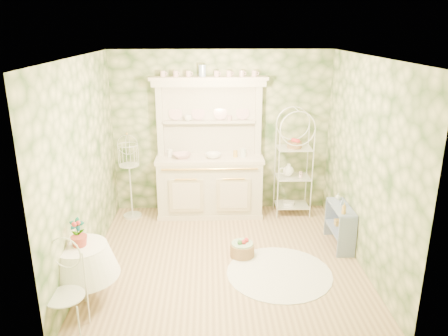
{
  "coord_description": "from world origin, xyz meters",
  "views": [
    {
      "loc": [
        -0.2,
        -5.31,
        3.05
      ],
      "look_at": [
        0.0,
        0.5,
        1.15
      ],
      "focal_mm": 35.0,
      "sensor_mm": 36.0,
      "label": 1
    }
  ],
  "objects_px": {
    "side_shelf": "(340,226)",
    "birdcage_stand": "(130,177)",
    "floor_basket": "(242,249)",
    "kitchen_dresser": "(210,149)",
    "cafe_chair": "(64,294)",
    "round_table": "(83,274)",
    "bakers_rack": "(294,160)"
  },
  "relations": [
    {
      "from": "round_table",
      "to": "cafe_chair",
      "type": "bearing_deg",
      "value": -91.92
    },
    {
      "from": "round_table",
      "to": "floor_basket",
      "type": "xyz_separation_m",
      "value": [
        1.9,
        0.97,
        -0.25
      ]
    },
    {
      "from": "birdcage_stand",
      "to": "floor_basket",
      "type": "xyz_separation_m",
      "value": [
        1.74,
        -1.37,
        -0.6
      ]
    },
    {
      "from": "birdcage_stand",
      "to": "floor_basket",
      "type": "height_order",
      "value": "birdcage_stand"
    },
    {
      "from": "bakers_rack",
      "to": "round_table",
      "type": "height_order",
      "value": "bakers_rack"
    },
    {
      "from": "round_table",
      "to": "birdcage_stand",
      "type": "distance_m",
      "value": 2.37
    },
    {
      "from": "cafe_chair",
      "to": "round_table",
      "type": "bearing_deg",
      "value": 102.73
    },
    {
      "from": "kitchen_dresser",
      "to": "round_table",
      "type": "height_order",
      "value": "kitchen_dresser"
    },
    {
      "from": "bakers_rack",
      "to": "cafe_chair",
      "type": "xyz_separation_m",
      "value": [
        -2.86,
        -2.99,
        -0.47
      ]
    },
    {
      "from": "side_shelf",
      "to": "birdcage_stand",
      "type": "xyz_separation_m",
      "value": [
        -3.17,
        1.11,
        0.39
      ]
    },
    {
      "from": "bakers_rack",
      "to": "round_table",
      "type": "relative_size",
      "value": 2.68
    },
    {
      "from": "bakers_rack",
      "to": "floor_basket",
      "type": "bearing_deg",
      "value": -122.95
    },
    {
      "from": "kitchen_dresser",
      "to": "side_shelf",
      "type": "xyz_separation_m",
      "value": [
        1.86,
        -1.19,
        -0.83
      ]
    },
    {
      "from": "bakers_rack",
      "to": "side_shelf",
      "type": "relative_size",
      "value": 2.58
    },
    {
      "from": "bakers_rack",
      "to": "round_table",
      "type": "xyz_separation_m",
      "value": [
        -2.84,
        -2.41,
        -0.6
      ]
    },
    {
      "from": "round_table",
      "to": "floor_basket",
      "type": "distance_m",
      "value": 2.15
    },
    {
      "from": "floor_basket",
      "to": "bakers_rack",
      "type": "bearing_deg",
      "value": 56.56
    },
    {
      "from": "side_shelf",
      "to": "round_table",
      "type": "relative_size",
      "value": 1.04
    },
    {
      "from": "side_shelf",
      "to": "birdcage_stand",
      "type": "distance_m",
      "value": 3.38
    },
    {
      "from": "bakers_rack",
      "to": "cafe_chair",
      "type": "relative_size",
      "value": 1.98
    },
    {
      "from": "side_shelf",
      "to": "floor_basket",
      "type": "distance_m",
      "value": 1.46
    },
    {
      "from": "round_table",
      "to": "birdcage_stand",
      "type": "height_order",
      "value": "birdcage_stand"
    },
    {
      "from": "side_shelf",
      "to": "floor_basket",
      "type": "relative_size",
      "value": 2.35
    },
    {
      "from": "cafe_chair",
      "to": "kitchen_dresser",
      "type": "bearing_deg",
      "value": 78.4
    },
    {
      "from": "bakers_rack",
      "to": "floor_basket",
      "type": "xyz_separation_m",
      "value": [
        -0.95,
        -1.43,
        -0.85
      ]
    },
    {
      "from": "bakers_rack",
      "to": "birdcage_stand",
      "type": "height_order",
      "value": "bakers_rack"
    },
    {
      "from": "side_shelf",
      "to": "birdcage_stand",
      "type": "height_order",
      "value": "birdcage_stand"
    },
    {
      "from": "kitchen_dresser",
      "to": "round_table",
      "type": "bearing_deg",
      "value": -121.09
    },
    {
      "from": "cafe_chair",
      "to": "birdcage_stand",
      "type": "xyz_separation_m",
      "value": [
        0.18,
        2.92,
        0.22
      ]
    },
    {
      "from": "kitchen_dresser",
      "to": "cafe_chair",
      "type": "height_order",
      "value": "kitchen_dresser"
    },
    {
      "from": "birdcage_stand",
      "to": "round_table",
      "type": "bearing_deg",
      "value": -93.86
    },
    {
      "from": "floor_basket",
      "to": "kitchen_dresser",
      "type": "bearing_deg",
      "value": 106.83
    }
  ]
}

